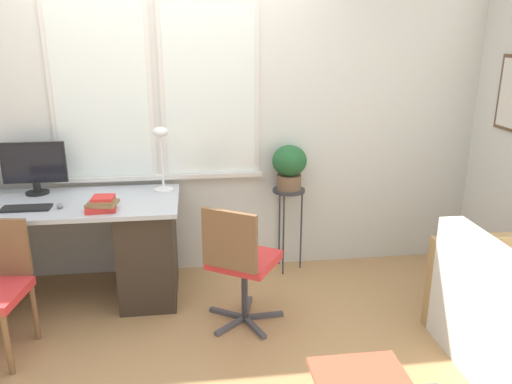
% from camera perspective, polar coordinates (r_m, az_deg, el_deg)
% --- Properties ---
extents(ground_plane, '(14.00, 14.00, 0.00)m').
position_cam_1_polar(ground_plane, '(3.72, -10.13, -13.94)').
color(ground_plane, tan).
extents(wall_back_with_window, '(9.00, 0.12, 2.70)m').
position_cam_1_polar(wall_back_with_window, '(4.03, -10.69, 9.12)').
color(wall_back_with_window, silver).
rests_on(wall_back_with_window, ground_plane).
extents(desk, '(1.76, 0.74, 0.78)m').
position_cam_1_polar(desk, '(3.98, -21.50, -6.12)').
color(desk, '#B2B7BC').
rests_on(desk, ground_plane).
extents(monitor, '(0.46, 0.17, 0.39)m').
position_cam_1_polar(monitor, '(4.06, -24.02, 2.65)').
color(monitor, black).
rests_on(monitor, desk).
extents(keyboard, '(0.32, 0.13, 0.02)m').
position_cam_1_polar(keyboard, '(3.77, -24.78, -1.69)').
color(keyboard, black).
rests_on(keyboard, desk).
extents(mouse, '(0.04, 0.07, 0.03)m').
position_cam_1_polar(mouse, '(3.70, -21.50, -1.48)').
color(mouse, slate).
rests_on(mouse, desk).
extents(desk_lamp, '(0.15, 0.15, 0.49)m').
position_cam_1_polar(desk_lamp, '(3.83, -10.79, 5.30)').
color(desk_lamp, white).
rests_on(desk_lamp, desk).
extents(book_stack, '(0.22, 0.19, 0.10)m').
position_cam_1_polar(book_stack, '(3.54, -17.22, -1.34)').
color(book_stack, red).
rests_on(book_stack, desk).
extents(office_chair_swivel, '(0.56, 0.57, 0.88)m').
position_cam_1_polar(office_chair_swivel, '(3.35, -1.84, -7.87)').
color(office_chair_swivel, '#47474C').
rests_on(office_chair_swivel, ground_plane).
extents(plant_stand, '(0.27, 0.27, 0.71)m').
position_cam_1_polar(plant_stand, '(4.12, 3.75, -0.89)').
color(plant_stand, '#333338').
rests_on(plant_stand, ground_plane).
extents(potted_plant, '(0.28, 0.28, 0.37)m').
position_cam_1_polar(potted_plant, '(4.03, 3.83, 3.11)').
color(potted_plant, brown).
rests_on(potted_plant, plant_stand).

